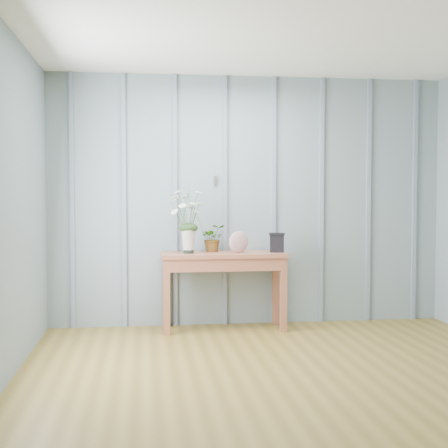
{
  "coord_description": "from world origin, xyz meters",
  "views": [
    {
      "loc": [
        -1.06,
        -3.97,
        1.31
      ],
      "look_at": [
        -0.3,
        1.94,
        1.03
      ],
      "focal_mm": 50.0,
      "sensor_mm": 36.0,
      "label": 1
    }
  ],
  "objects": [
    {
      "name": "ground",
      "position": [
        0.0,
        0.0,
        0.0
      ],
      "size": [
        4.5,
        4.5,
        0.0
      ],
      "primitive_type": "plane",
      "color": "brown",
      "rests_on": "ground"
    },
    {
      "name": "felt_disc_vessel",
      "position": [
        -0.15,
        1.94,
        0.85
      ],
      "size": [
        0.22,
        0.13,
        0.21
      ],
      "primitive_type": "ellipsoid",
      "rotation": [
        0.0,
        0.0,
        0.36
      ],
      "color": "#924662",
      "rests_on": "sideboard"
    },
    {
      "name": "carved_box",
      "position": [
        0.23,
        1.98,
        0.85
      ],
      "size": [
        0.17,
        0.15,
        0.19
      ],
      "color": "black",
      "rests_on": "sideboard"
    },
    {
      "name": "sideboard",
      "position": [
        -0.3,
        1.99,
        0.64
      ],
      "size": [
        1.2,
        0.45,
        0.75
      ],
      "color": "#97543A",
      "rests_on": "ground"
    },
    {
      "name": "daisy_vase",
      "position": [
        -0.64,
        1.97,
        1.15
      ],
      "size": [
        0.45,
        0.34,
        0.63
      ],
      "color": "black",
      "rests_on": "sideboard"
    },
    {
      "name": "room_shell",
      "position": [
        -0.0,
        0.92,
        1.99
      ],
      "size": [
        4.0,
        4.5,
        2.5
      ],
      "color": "#82959D",
      "rests_on": "ground"
    },
    {
      "name": "spider_plant",
      "position": [
        -0.38,
        2.12,
        0.88
      ],
      "size": [
        0.26,
        0.23,
        0.27
      ],
      "primitive_type": "imported",
      "rotation": [
        0.0,
        0.0,
        0.09
      ],
      "color": "#1E3B18",
      "rests_on": "sideboard"
    }
  ]
}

